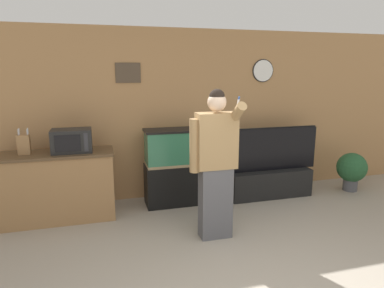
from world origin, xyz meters
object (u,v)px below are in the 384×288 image
object	(u,v)px
counter_island	(57,186)
tv_on_stand	(269,176)
aquarium_on_stand	(176,167)
person_standing	(215,163)
knife_block	(24,145)
microwave	(72,141)
potted_plant	(352,169)

from	to	relation	value
counter_island	tv_on_stand	bearing A→B (deg)	0.85
aquarium_on_stand	person_standing	xyz separation A→B (m)	(0.21, -1.17, 0.35)
knife_block	tv_on_stand	distance (m)	3.58
counter_island	tv_on_stand	distance (m)	3.16
microwave	potted_plant	distance (m)	4.43
microwave	counter_island	bearing A→B (deg)	177.52
microwave	knife_block	xyz separation A→B (m)	(-0.58, 0.02, -0.02)
knife_block	tv_on_stand	size ratio (longest dim) A/B	0.21
microwave	potted_plant	size ratio (longest dim) A/B	0.79
knife_block	person_standing	xyz separation A→B (m)	(2.21, -1.03, -0.13)
counter_island	person_standing	world-z (taller)	person_standing
counter_island	person_standing	size ratio (longest dim) A/B	0.85
knife_block	potted_plant	xyz separation A→B (m)	(4.95, -0.09, -0.68)
knife_block	potted_plant	world-z (taller)	knife_block
knife_block	aquarium_on_stand	bearing A→B (deg)	3.89
tv_on_stand	potted_plant	distance (m)	1.45
tv_on_stand	potted_plant	bearing A→B (deg)	-5.25
microwave	aquarium_on_stand	xyz separation A→B (m)	(1.43, 0.15, -0.51)
knife_block	potted_plant	bearing A→B (deg)	-1.08
microwave	tv_on_stand	size ratio (longest dim) A/B	0.32
microwave	knife_block	size ratio (longest dim) A/B	1.52
aquarium_on_stand	knife_block	bearing A→B (deg)	-176.11
counter_island	knife_block	size ratio (longest dim) A/B	4.52
person_standing	tv_on_stand	bearing A→B (deg)	39.73
knife_block	tv_on_stand	world-z (taller)	knife_block
aquarium_on_stand	microwave	bearing A→B (deg)	-173.84
counter_island	tv_on_stand	size ratio (longest dim) A/B	0.94
tv_on_stand	potted_plant	xyz separation A→B (m)	(1.45, -0.13, 0.04)
aquarium_on_stand	potted_plant	xyz separation A→B (m)	(2.94, -0.23, -0.20)
person_standing	knife_block	bearing A→B (deg)	154.99
counter_island	potted_plant	bearing A→B (deg)	-1.07
aquarium_on_stand	tv_on_stand	distance (m)	1.52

